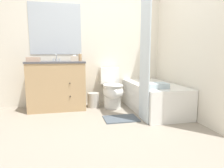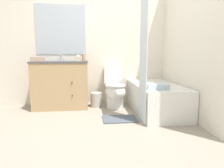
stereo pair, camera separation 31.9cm
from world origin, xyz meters
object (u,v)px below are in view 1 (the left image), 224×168
Objects in this scene: soap_dispenser at (80,57)px; bath_towel_folded at (156,86)px; toilet at (112,90)px; tissue_box at (74,59)px; vanity_cabinet at (57,85)px; wastebasket at (93,100)px; bath_mat at (121,119)px; hand_towel_folded at (33,59)px; sink_faucet at (57,59)px; bathtub at (154,97)px.

soap_dispenser is 1.50m from bath_towel_folded.
toilet is 0.90m from tissue_box.
wastebasket is at bearing -1.03° from vanity_cabinet.
vanity_cabinet is 3.69× the size of wastebasket.
bath_mat is at bearing -57.68° from soap_dispenser.
bath_mat is at bearing -26.48° from hand_towel_folded.
sink_faucet is at bearing 163.67° from toilet.
bathtub reaches higher than bath_mat.
toilet reaches higher than bath_mat.
toilet is 0.95m from bath_towel_folded.
bath_mat is at bearing 171.60° from bath_towel_folded.
tissue_box is 0.40× the size of bath_towel_folded.
wastebasket is 1.27m from hand_towel_folded.
tissue_box is (-0.33, 0.05, 0.78)m from wastebasket.
toilet is 1.43× the size of bath_mat.
toilet is 1.46m from hand_towel_folded.
vanity_cabinet is 3.11× the size of bath_towel_folded.
bathtub is at bearing 69.96° from bath_towel_folded.
sink_faucet is at bearing 134.57° from bath_mat.
soap_dispenser is (-0.22, 0.07, 0.80)m from wastebasket.
toilet is at bearing -16.33° from sink_faucet.
bath_towel_folded reaches higher than wastebasket.
toilet is 5.79× the size of tissue_box.
bath_mat is at bearing -45.43° from sink_faucet.
tissue_box reaches higher than vanity_cabinet.
sink_faucet is 0.52× the size of wastebasket.
sink_faucet is 1.90m from bathtub.
vanity_cabinet reaches higher than bath_mat.
vanity_cabinet is at bearing -173.77° from tissue_box.
vanity_cabinet is 6.39× the size of soap_dispenser.
tissue_box is at bearing -24.02° from sink_faucet.
sink_faucet is 1.65m from bath_mat.
sink_faucet is at bearing 144.76° from bath_towel_folded.
tissue_box reaches higher than wastebasket.
vanity_cabinet is at bearing 164.36° from bathtub.
sink_faucet reaches higher than bath_mat.
toilet is at bearing 123.83° from bath_towel_folded.
vanity_cabinet reaches higher than bathtub.
wastebasket is 1.31× the size of hand_towel_folded.
toilet is 0.77m from bathtub.
bathtub is at bearing -22.79° from soap_dispenser.
hand_towel_folded is (-2.02, 0.32, 0.66)m from bathtub.
sink_faucet is 1.11× the size of tissue_box.
hand_towel_folded is 0.40× the size of bath_mat.
bathtub is at bearing -15.64° from vanity_cabinet.
tissue_box is 1.56m from bath_towel_folded.
soap_dispenser is (0.43, 0.05, 0.49)m from vanity_cabinet.
sink_faucet is at bearing 163.89° from soap_dispenser.
soap_dispenser is at bearing 163.51° from toilet.
toilet is 0.84m from soap_dispenser.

